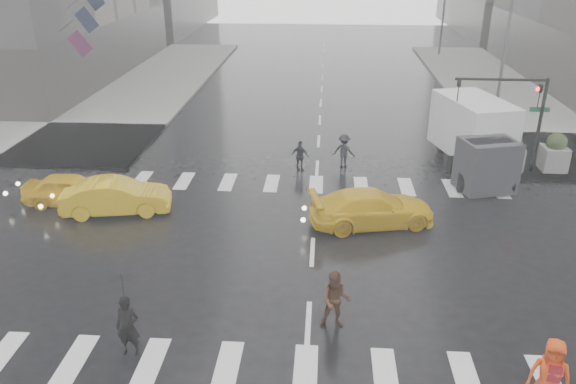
# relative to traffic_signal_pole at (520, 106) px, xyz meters

# --- Properties ---
(ground) EXTENTS (120.00, 120.00, 0.00)m
(ground) POSITION_rel_traffic_signal_pole_xyz_m (-9.01, -8.01, -3.22)
(ground) COLOR black
(ground) RESTS_ON ground
(sidewalk_nw) EXTENTS (35.00, 35.00, 0.15)m
(sidewalk_nw) POSITION_rel_traffic_signal_pole_xyz_m (-28.51, 9.49, -3.14)
(sidewalk_nw) COLOR gray
(sidewalk_nw) RESTS_ON ground
(road_markings) EXTENTS (18.00, 48.00, 0.01)m
(road_markings) POSITION_rel_traffic_signal_pole_xyz_m (-9.01, -8.01, -3.21)
(road_markings) COLOR silver
(road_markings) RESTS_ON ground
(traffic_signal_pole) EXTENTS (4.45, 0.42, 4.50)m
(traffic_signal_pole) POSITION_rel_traffic_signal_pole_xyz_m (0.00, 0.00, 0.00)
(traffic_signal_pole) COLOR black
(traffic_signal_pole) RESTS_ON ground
(street_lamp_near) EXTENTS (2.15, 0.22, 9.00)m
(street_lamp_near) POSITION_rel_traffic_signal_pole_xyz_m (1.86, 9.99, 1.73)
(street_lamp_near) COLOR #59595B
(street_lamp_near) RESTS_ON ground
(street_lamp_far) EXTENTS (2.15, 0.22, 9.00)m
(street_lamp_far) POSITION_rel_traffic_signal_pole_xyz_m (1.86, 29.99, 1.73)
(street_lamp_far) COLOR #59595B
(street_lamp_far) RESTS_ON ground
(planter_west) EXTENTS (1.10, 1.10, 1.80)m
(planter_west) POSITION_rel_traffic_signal_pole_xyz_m (-2.01, 0.19, -2.23)
(planter_west) COLOR gray
(planter_west) RESTS_ON ground
(planter_mid) EXTENTS (1.10, 1.10, 1.80)m
(planter_mid) POSITION_rel_traffic_signal_pole_xyz_m (-0.01, 0.19, -2.23)
(planter_mid) COLOR gray
(planter_mid) RESTS_ON ground
(planter_east) EXTENTS (1.10, 1.10, 1.80)m
(planter_east) POSITION_rel_traffic_signal_pole_xyz_m (1.99, 0.19, -2.23)
(planter_east) COLOR gray
(planter_east) RESTS_ON ground
(flag_cluster) EXTENTS (2.87, 3.06, 4.69)m
(flag_cluster) POSITION_rel_traffic_signal_pole_xyz_m (-24.09, 10.49, 2.42)
(flag_cluster) COLOR #59595B
(flag_cluster) RESTS_ON ground
(pedestrian_black) EXTENTS (0.98, 1.00, 2.43)m
(pedestrian_black) POSITION_rel_traffic_signal_pole_xyz_m (-13.63, -13.61, -1.62)
(pedestrian_black) COLOR black
(pedestrian_black) RESTS_ON ground
(pedestrian_brown) EXTENTS (0.86, 0.68, 1.75)m
(pedestrian_brown) POSITION_rel_traffic_signal_pole_xyz_m (-8.26, -12.12, -2.34)
(pedestrian_brown) COLOR #402416
(pedestrian_brown) RESTS_ON ground
(pedestrian_orange) EXTENTS (1.05, 0.83, 1.89)m
(pedestrian_orange) POSITION_rel_traffic_signal_pole_xyz_m (-3.44, -14.81, -2.27)
(pedestrian_orange) COLOR #E03F0F
(pedestrian_orange) RESTS_ON ground
(pedestrian_far_a) EXTENTS (1.00, 0.79, 1.49)m
(pedestrian_far_a) POSITION_rel_traffic_signal_pole_xyz_m (-9.81, -0.43, -2.47)
(pedestrian_far_a) COLOR black
(pedestrian_far_a) RESTS_ON ground
(pedestrian_far_b) EXTENTS (1.20, 0.90, 1.64)m
(pedestrian_far_b) POSITION_rel_traffic_signal_pole_xyz_m (-7.74, 0.22, -2.39)
(pedestrian_far_b) COLOR black
(pedestrian_far_b) RESTS_ON ground
(taxi_front) EXTENTS (3.83, 1.63, 1.29)m
(taxi_front) POSITION_rel_traffic_signal_pole_xyz_m (-19.02, -4.73, -2.57)
(taxi_front) COLOR yellow
(taxi_front) RESTS_ON ground
(taxi_mid) EXTENTS (4.41, 2.25, 1.39)m
(taxi_mid) POSITION_rel_traffic_signal_pole_xyz_m (-16.87, -5.39, -2.52)
(taxi_mid) COLOR yellow
(taxi_mid) RESTS_ON ground
(taxi_rear) EXTENTS (4.53, 2.84, 1.38)m
(taxi_rear) POSITION_rel_traffic_signal_pole_xyz_m (-6.81, -5.74, -2.53)
(taxi_rear) COLOR yellow
(taxi_rear) RESTS_ON ground
(box_truck) EXTENTS (2.32, 6.18, 3.28)m
(box_truck) POSITION_rel_traffic_signal_pole_xyz_m (-1.73, 0.03, -1.46)
(box_truck) COLOR white
(box_truck) RESTS_ON ground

